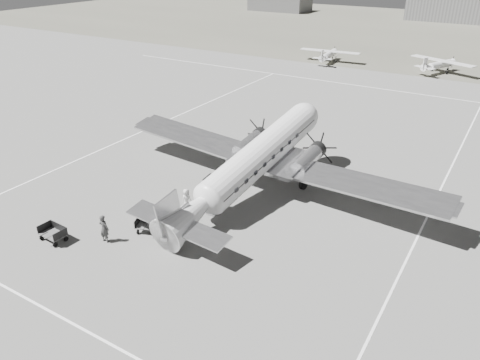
% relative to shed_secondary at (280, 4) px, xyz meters
% --- Properties ---
extents(ground, '(260.00, 260.00, 0.00)m').
position_rel_shed_secondary_xyz_m(ground, '(55.00, -115.00, -2.00)').
color(ground, slate).
rests_on(ground, ground).
extents(taxi_line_near, '(60.00, 0.15, 0.01)m').
position_rel_shed_secondary_xyz_m(taxi_line_near, '(55.00, -129.00, -1.99)').
color(taxi_line_near, white).
rests_on(taxi_line_near, ground).
extents(taxi_line_right, '(0.15, 80.00, 0.01)m').
position_rel_shed_secondary_xyz_m(taxi_line_right, '(67.00, -115.00, -1.99)').
color(taxi_line_right, white).
rests_on(taxi_line_right, ground).
extents(taxi_line_left, '(0.15, 60.00, 0.01)m').
position_rel_shed_secondary_xyz_m(taxi_line_left, '(37.00, -105.00, -1.99)').
color(taxi_line_left, white).
rests_on(taxi_line_left, ground).
extents(taxi_line_horizon, '(90.00, 0.15, 0.01)m').
position_rel_shed_secondary_xyz_m(taxi_line_horizon, '(55.00, -75.00, -1.99)').
color(taxi_line_horizon, white).
rests_on(taxi_line_horizon, ground).
extents(grass_infield, '(260.00, 90.00, 0.01)m').
position_rel_shed_secondary_xyz_m(grass_infield, '(55.00, -20.00, -2.00)').
color(grass_infield, '#5E5D4F').
rests_on(grass_infield, ground).
extents(shed_secondary, '(18.00, 10.00, 4.00)m').
position_rel_shed_secondary_xyz_m(shed_secondary, '(0.00, 0.00, 0.00)').
color(shed_secondary, '#525252').
rests_on(shed_secondary, ground).
extents(dc3_airliner, '(31.00, 22.82, 5.59)m').
position_rel_shed_secondary_xyz_m(dc3_airliner, '(54.41, -111.74, 0.80)').
color(dc3_airliner, silver).
rests_on(dc3_airliner, ground).
extents(light_plane_left, '(11.10, 9.31, 2.16)m').
position_rel_shed_secondary_xyz_m(light_plane_left, '(41.29, -62.72, -0.92)').
color(light_plane_left, silver).
rests_on(light_plane_left, ground).
extents(light_plane_right, '(13.29, 12.21, 2.23)m').
position_rel_shed_secondary_xyz_m(light_plane_right, '(59.11, -61.00, -0.89)').
color(light_plane_right, silver).
rests_on(light_plane_right, ground).
extents(baggage_cart_near, '(2.11, 1.82, 1.01)m').
position_rel_shed_secondary_xyz_m(baggage_cart_near, '(50.92, -120.12, -1.50)').
color(baggage_cart_near, '#525252').
rests_on(baggage_cart_near, ground).
extents(baggage_cart_far, '(1.95, 1.43, 1.06)m').
position_rel_shed_secondary_xyz_m(baggage_cart_far, '(46.16, -124.28, -1.47)').
color(baggage_cart_far, '#525252').
rests_on(baggage_cart_far, ground).
extents(ground_crew, '(0.75, 0.50, 2.02)m').
position_rel_shed_secondary_xyz_m(ground_crew, '(49.23, -122.55, -0.99)').
color(ground_crew, '#313131').
rests_on(ground_crew, ground).
extents(ramp_agent, '(0.70, 0.83, 1.55)m').
position_rel_shed_secondary_xyz_m(ramp_agent, '(51.08, -118.31, -1.23)').
color(ramp_agent, silver).
rests_on(ramp_agent, ground).
extents(passenger, '(0.66, 0.90, 1.69)m').
position_rel_shed_secondary_xyz_m(passenger, '(51.26, -116.26, -1.15)').
color(passenger, silver).
rests_on(passenger, ground).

